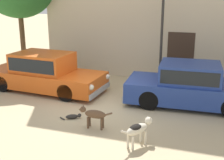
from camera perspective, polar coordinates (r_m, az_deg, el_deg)
ground_plane at (r=9.81m, az=-2.96°, el=-5.12°), size 80.00×80.00×0.00m
parked_sedan_nearest at (r=11.52m, az=-13.16°, el=1.55°), size 4.90×2.09×1.47m
parked_sedan_second at (r=10.02m, az=15.02°, el=-0.91°), size 4.39×1.93×1.44m
stray_dog_spotted at (r=7.23m, az=5.23°, el=-9.45°), size 0.64×0.97×0.69m
stray_dog_tan at (r=8.14m, az=-3.66°, el=-6.76°), size 0.99×0.21×0.63m
stray_cat at (r=8.90m, az=-7.68°, el=-7.10°), size 0.62×0.35×0.16m
street_lamp at (r=11.42m, az=9.84°, el=11.32°), size 0.22×0.22×4.14m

